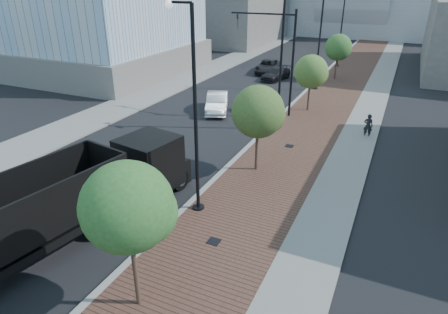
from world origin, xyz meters
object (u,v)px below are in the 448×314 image
at_px(dark_car_mid, 268,67).
at_px(pedestrian, 368,126).
at_px(white_sedan, 217,102).
at_px(dump_truck, 96,194).

bearing_deg(dark_car_mid, pedestrian, -59.51).
bearing_deg(white_sedan, dump_truck, -105.06).
relative_size(white_sedan, pedestrian, 2.79).
bearing_deg(dump_truck, dark_car_mid, 105.16).
bearing_deg(white_sedan, pedestrian, -26.36).
xyz_separation_m(white_sedan, dark_car_mid, (-0.96, 15.48, -0.05)).
bearing_deg(white_sedan, dark_car_mid, 70.96).
bearing_deg(pedestrian, white_sedan, -2.20).
relative_size(dump_truck, pedestrian, 8.15).
height_order(white_sedan, pedestrian, pedestrian).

